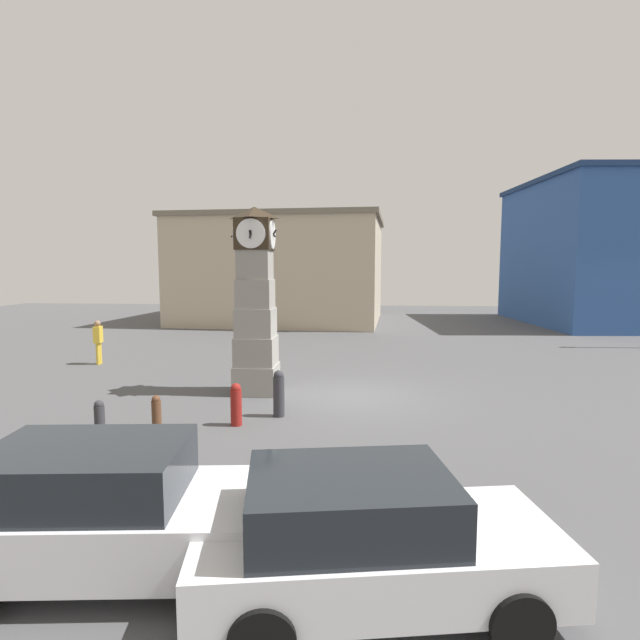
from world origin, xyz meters
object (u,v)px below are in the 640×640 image
bollard_far_row (236,404)px  clock_tower (256,308)px  bollard_mid_row (157,417)px  pedestrian_near_bench (98,339)px  bollard_near_tower (100,422)px  bollard_end_row (279,393)px  car_by_building (368,538)px  car_near_tower (107,510)px

bollard_far_row → clock_tower: bearing=93.0°
clock_tower → bollard_mid_row: size_ratio=5.65×
clock_tower → pedestrian_near_bench: bearing=151.6°
bollard_near_tower → bollard_end_row: (3.41, 2.23, 0.11)m
bollard_near_tower → car_by_building: (5.51, -4.52, 0.28)m
clock_tower → bollard_end_row: size_ratio=4.65×
bollard_far_row → car_near_tower: size_ratio=0.23×
bollard_far_row → bollard_end_row: bollard_end_row is taller
bollard_mid_row → clock_tower: bearing=71.8°
bollard_mid_row → car_by_building: (4.47, -4.96, 0.28)m
bollard_mid_row → pedestrian_near_bench: pedestrian_near_bench is taller
bollard_near_tower → bollard_mid_row: bearing=22.7°
car_near_tower → bollard_near_tower: bearing=119.6°
bollard_end_row → pedestrian_near_bench: size_ratio=0.69×
bollard_near_tower → clock_tower: bearing=62.2°
bollard_far_row → bollard_mid_row: bearing=-145.7°
bollard_mid_row → bollard_far_row: bollard_far_row is taller
car_by_building → bollard_mid_row: bearing=132.0°
bollard_far_row → car_by_building: 6.68m
clock_tower → bollard_mid_row: (-1.33, -4.06, -2.01)m
bollard_mid_row → car_near_tower: 4.87m
bollard_end_row → clock_tower: bearing=114.6°
bollard_end_row → pedestrian_near_bench: bearing=142.9°
car_by_building → pedestrian_near_bench: size_ratio=2.51×
bollard_end_row → bollard_near_tower: bearing=-146.8°
car_near_tower → pedestrian_near_bench: bearing=118.9°
car_near_tower → bollard_end_row: bearing=81.1°
bollard_end_row → bollard_far_row: bearing=-138.4°
car_near_tower → car_by_building: 3.13m
car_by_building → clock_tower: bearing=109.2°
clock_tower → car_near_tower: clock_tower is taller
bollard_mid_row → car_by_building: size_ratio=0.23×
bollard_mid_row → bollard_end_row: 2.98m
bollard_near_tower → car_by_building: size_ratio=0.23×
bollard_far_row → car_by_building: bearing=-63.5°
clock_tower → bollard_far_row: size_ratio=5.37×
bollard_far_row → pedestrian_near_bench: pedestrian_near_bench is taller
car_by_building → pedestrian_near_bench: bearing=128.1°
bollard_end_row → car_near_tower: 6.54m
bollard_near_tower → car_by_building: 7.13m
bollard_far_row → bollard_end_row: size_ratio=0.87×
pedestrian_near_bench → bollard_mid_row: bearing=-54.6°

